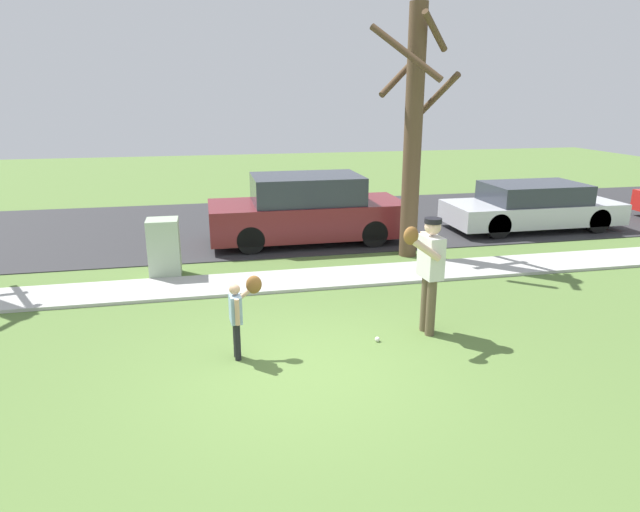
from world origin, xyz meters
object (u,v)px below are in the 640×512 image
baseball (377,339)px  utility_cabinet (164,248)px  person_adult (429,263)px  person_child (240,308)px  parked_sedan_silver (532,206)px  street_tree_near (413,128)px  parked_suv_maroon (307,210)px

baseball → utility_cabinet: 5.01m
baseball → person_adult: bearing=9.7°
person_child → parked_sedan_silver: size_ratio=0.24×
street_tree_near → parked_suv_maroon: 3.29m
baseball → street_tree_near: size_ratio=0.01×
person_adult → person_child: (-2.78, -0.20, -0.39)m
street_tree_near → utility_cabinet: bearing=-175.8°
person_child → utility_cabinet: 4.06m
person_adult → person_child: size_ratio=1.59×
person_child → utility_cabinet: size_ratio=0.97×
parked_suv_maroon → parked_sedan_silver: bearing=0.4°
person_adult → utility_cabinet: bearing=-47.5°
parked_suv_maroon → parked_sedan_silver: 6.16m
street_tree_near → parked_sedan_silver: 4.98m
utility_cabinet → street_tree_near: 5.74m
street_tree_near → parked_suv_maroon: (-2.01, 1.65, -2.02)m
person_child → street_tree_near: (4.03, 4.25, 2.09)m
person_child → parked_suv_maroon: (2.02, 5.90, 0.07)m
person_child → baseball: (1.99, 0.07, -0.68)m
parked_sedan_silver → street_tree_near: bearing=-157.7°
person_adult → parked_suv_maroon: (-0.76, 5.70, -0.32)m
person_child → utility_cabinet: (-1.24, 3.87, -0.14)m
person_child → baseball: bearing=-3.3°
person_child → parked_suv_maroon: parked_suv_maroon is taller
baseball → parked_sedan_silver: parked_sedan_silver is taller
person_adult → parked_suv_maroon: size_ratio=0.38×
baseball → parked_suv_maroon: parked_suv_maroon is taller
parked_sedan_silver → person_child: bearing=-144.0°
person_child → parked_suv_maroon: size_ratio=0.24×
person_adult → person_child: 2.82m
utility_cabinet → street_tree_near: (5.27, 0.39, 2.23)m
person_adult → street_tree_near: street_tree_near is taller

